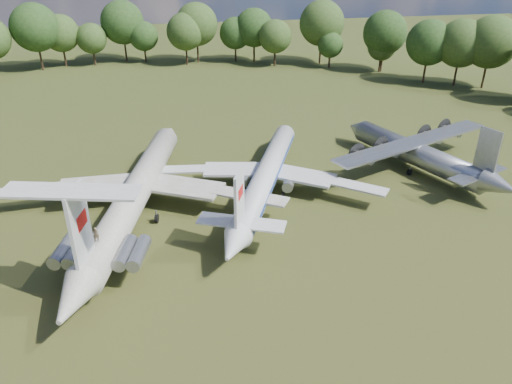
{
  "coord_description": "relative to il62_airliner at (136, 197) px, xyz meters",
  "views": [
    {
      "loc": [
        2.72,
        -53.01,
        32.39
      ],
      "look_at": [
        11.82,
        -2.1,
        5.0
      ],
      "focal_mm": 35.0,
      "sensor_mm": 36.0,
      "label": 1
    }
  ],
  "objects": [
    {
      "name": "ground",
      "position": [
        2.45,
        -3.92,
        -2.45
      ],
      "size": [
        300.0,
        300.0,
        0.0
      ],
      "primitive_type": "plane",
      "color": "#233F15",
      "rests_on": "ground"
    },
    {
      "name": "il62_airliner",
      "position": [
        0.0,
        0.0,
        0.0
      ],
      "size": [
        48.67,
        57.26,
        4.89
      ],
      "primitive_type": null,
      "rotation": [
        0.0,
        0.0,
        -0.23
      ],
      "color": "silver",
      "rests_on": "ground"
    },
    {
      "name": "tu104_jet",
      "position": [
        17.24,
        2.72,
        -0.29
      ],
      "size": [
        46.36,
        52.22,
        4.31
      ],
      "primitive_type": null,
      "rotation": [
        0.0,
        0.0,
        -0.39
      ],
      "color": "white",
      "rests_on": "ground"
    },
    {
      "name": "an12_transport",
      "position": [
        40.84,
        6.2,
        -0.28
      ],
      "size": [
        39.87,
        41.72,
        4.33
      ],
      "primitive_type": null,
      "rotation": [
        0.0,
        0.0,
        0.4
      ],
      "color": "#A2A4AA",
      "rests_on": "ground"
    },
    {
      "name": "person_on_il62",
      "position": [
        -3.11,
        -13.34,
        3.25
      ],
      "size": [
        0.59,
        0.39,
        1.6
      ],
      "primitive_type": "imported",
      "rotation": [
        0.0,
        0.0,
        3.15
      ],
      "color": "olive",
      "rests_on": "il62_airliner"
    }
  ]
}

